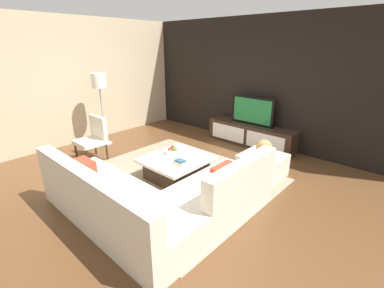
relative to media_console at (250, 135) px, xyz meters
The scene contains 14 objects.
ground_plane 2.41m from the media_console, 90.00° to the right, with size 14.00×14.00×0.00m, color brown.
feature_wall_back 1.19m from the media_console, 90.00° to the left, with size 6.40×0.12×2.80m, color black.
side_wall_left 4.05m from the media_console, 145.54° to the right, with size 0.12×5.20×2.80m, color #C6B28E.
area_rug 2.41m from the media_console, 92.39° to the right, with size 3.17×2.81×0.01m, color gray.
media_console is the anchor object (origin of this frame).
television 0.57m from the media_console, 90.00° to the left, with size 1.03×0.06×0.63m.
sectional_couch 3.35m from the media_console, 81.14° to the right, with size 2.51×2.28×0.83m.
coffee_table 2.30m from the media_console, 92.49° to the right, with size 0.99×1.08×0.38m.
accent_chair_near 3.41m from the media_console, 124.48° to the right, with size 0.54×0.50×0.87m.
floor_lamp 3.56m from the media_console, 139.05° to the right, with size 0.32×0.32×1.63m.
ottoman 1.56m from the media_console, 51.74° to the right, with size 0.70×0.70×0.40m, color beige.
fruit_bowl 2.22m from the media_console, 97.25° to the right, with size 0.28×0.28×0.14m.
decorative_ball 1.59m from the media_console, 51.74° to the right, with size 0.28×0.28×0.28m, color #AD8451.
book_stack 2.43m from the media_console, 87.10° to the right, with size 0.19×0.15×0.06m.
Camera 1 is at (2.92, -2.83, 2.20)m, focal length 24.94 mm.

